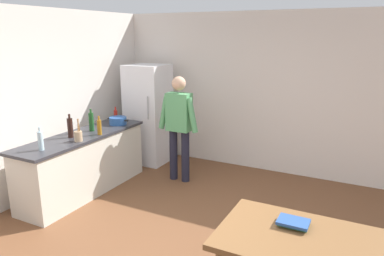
{
  "coord_description": "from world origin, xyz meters",
  "views": [
    {
      "loc": [
        1.75,
        -2.99,
        2.33
      ],
      "look_at": [
        -0.41,
        1.24,
        1.09
      ],
      "focal_mm": 33.73,
      "sensor_mm": 36.0,
      "label": 1
    }
  ],
  "objects_px": {
    "dining_table": "(305,247)",
    "bottle_beer_brown": "(70,127)",
    "bottle_sauce_red": "(116,115)",
    "bottle_oil_amber": "(99,127)",
    "cooking_pot": "(118,121)",
    "bottle_wine_dark": "(70,127)",
    "utensil_jar": "(78,136)",
    "bottle_wine_green": "(91,122)",
    "refrigerator": "(148,114)",
    "person": "(179,122)",
    "book_stack": "(293,223)",
    "bottle_water_clear": "(41,141)"
  },
  "relations": [
    {
      "from": "cooking_pot",
      "to": "bottle_wine_green",
      "type": "bearing_deg",
      "value": -100.59
    },
    {
      "from": "cooking_pot",
      "to": "utensil_jar",
      "type": "distance_m",
      "value": 1.02
    },
    {
      "from": "person",
      "to": "bottle_wine_green",
      "type": "height_order",
      "value": "person"
    },
    {
      "from": "bottle_oil_amber",
      "to": "bottle_wine_green",
      "type": "bearing_deg",
      "value": 155.95
    },
    {
      "from": "bottle_oil_amber",
      "to": "bottle_beer_brown",
      "type": "distance_m",
      "value": 0.43
    },
    {
      "from": "bottle_beer_brown",
      "to": "bottle_water_clear",
      "type": "relative_size",
      "value": 0.87
    },
    {
      "from": "utensil_jar",
      "to": "book_stack",
      "type": "distance_m",
      "value": 3.14
    },
    {
      "from": "bottle_sauce_red",
      "to": "bottle_beer_brown",
      "type": "xyz_separation_m",
      "value": [
        -0.05,
        -0.98,
        0.01
      ]
    },
    {
      "from": "bottle_water_clear",
      "to": "book_stack",
      "type": "relative_size",
      "value": 1.16
    },
    {
      "from": "dining_table",
      "to": "utensil_jar",
      "type": "relative_size",
      "value": 4.37
    },
    {
      "from": "dining_table",
      "to": "bottle_wine_green",
      "type": "bearing_deg",
      "value": 158.68
    },
    {
      "from": "bottle_wine_green",
      "to": "book_stack",
      "type": "height_order",
      "value": "bottle_wine_green"
    },
    {
      "from": "utensil_jar",
      "to": "bottle_wine_dark",
      "type": "bearing_deg",
      "value": 158.19
    },
    {
      "from": "dining_table",
      "to": "bottle_water_clear",
      "type": "bearing_deg",
      "value": 174.49
    },
    {
      "from": "cooking_pot",
      "to": "bottle_beer_brown",
      "type": "xyz_separation_m",
      "value": [
        -0.24,
        -0.8,
        0.05
      ]
    },
    {
      "from": "utensil_jar",
      "to": "person",
      "type": "bearing_deg",
      "value": 57.43
    },
    {
      "from": "cooking_pot",
      "to": "bottle_beer_brown",
      "type": "bearing_deg",
      "value": -106.73
    },
    {
      "from": "utensil_jar",
      "to": "bottle_oil_amber",
      "type": "xyz_separation_m",
      "value": [
        0.03,
        0.39,
        0.04
      ]
    },
    {
      "from": "refrigerator",
      "to": "utensil_jar",
      "type": "xyz_separation_m",
      "value": [
        0.11,
        -1.87,
        0.08
      ]
    },
    {
      "from": "refrigerator",
      "to": "person",
      "type": "relative_size",
      "value": 1.06
    },
    {
      "from": "person",
      "to": "cooking_pot",
      "type": "bearing_deg",
      "value": -162.61
    },
    {
      "from": "cooking_pot",
      "to": "bottle_water_clear",
      "type": "distance_m",
      "value": 1.52
    },
    {
      "from": "refrigerator",
      "to": "book_stack",
      "type": "relative_size",
      "value": 6.95
    },
    {
      "from": "book_stack",
      "to": "dining_table",
      "type": "bearing_deg",
      "value": -49.67
    },
    {
      "from": "bottle_wine_dark",
      "to": "bottle_oil_amber",
      "type": "bearing_deg",
      "value": 47.89
    },
    {
      "from": "dining_table",
      "to": "cooking_pot",
      "type": "xyz_separation_m",
      "value": [
        -3.32,
        1.84,
        0.29
      ]
    },
    {
      "from": "refrigerator",
      "to": "cooking_pot",
      "type": "height_order",
      "value": "refrigerator"
    },
    {
      "from": "person",
      "to": "bottle_oil_amber",
      "type": "distance_m",
      "value": 1.23
    },
    {
      "from": "bottle_sauce_red",
      "to": "bottle_oil_amber",
      "type": "relative_size",
      "value": 0.86
    },
    {
      "from": "bottle_oil_amber",
      "to": "book_stack",
      "type": "distance_m",
      "value": 3.22
    },
    {
      "from": "bottle_wine_green",
      "to": "bottle_water_clear",
      "type": "relative_size",
      "value": 1.13
    },
    {
      "from": "bottle_wine_dark",
      "to": "bottle_sauce_red",
      "type": "distance_m",
      "value": 1.11
    },
    {
      "from": "cooking_pot",
      "to": "bottle_beer_brown",
      "type": "relative_size",
      "value": 1.54
    },
    {
      "from": "dining_table",
      "to": "bottle_wine_green",
      "type": "xyz_separation_m",
      "value": [
        -3.41,
        1.33,
        0.37
      ]
    },
    {
      "from": "refrigerator",
      "to": "bottle_sauce_red",
      "type": "distance_m",
      "value": 0.71
    },
    {
      "from": "bottle_wine_dark",
      "to": "person",
      "type": "bearing_deg",
      "value": 48.53
    },
    {
      "from": "person",
      "to": "bottle_sauce_red",
      "type": "relative_size",
      "value": 7.08
    },
    {
      "from": "refrigerator",
      "to": "bottle_wine_green",
      "type": "xyz_separation_m",
      "value": [
        -0.11,
        -1.37,
        0.15
      ]
    },
    {
      "from": "utensil_jar",
      "to": "bottle_water_clear",
      "type": "relative_size",
      "value": 1.07
    },
    {
      "from": "bottle_sauce_red",
      "to": "cooking_pot",
      "type": "bearing_deg",
      "value": -43.92
    },
    {
      "from": "bottle_wine_dark",
      "to": "bottle_sauce_red",
      "type": "xyz_separation_m",
      "value": [
        -0.08,
        1.1,
        -0.05
      ]
    },
    {
      "from": "dining_table",
      "to": "bottle_beer_brown",
      "type": "xyz_separation_m",
      "value": [
        -3.56,
        1.05,
        0.33
      ]
    },
    {
      "from": "book_stack",
      "to": "bottle_oil_amber",
      "type": "bearing_deg",
      "value": 160.69
    },
    {
      "from": "bottle_wine_green",
      "to": "bottle_water_clear",
      "type": "height_order",
      "value": "bottle_wine_green"
    },
    {
      "from": "bottle_oil_amber",
      "to": "bottle_water_clear",
      "type": "bearing_deg",
      "value": -100.74
    },
    {
      "from": "bottle_wine_dark",
      "to": "bottle_beer_brown",
      "type": "bearing_deg",
      "value": 135.12
    },
    {
      "from": "bottle_oil_amber",
      "to": "bottle_beer_brown",
      "type": "relative_size",
      "value": 1.08
    },
    {
      "from": "bottle_sauce_red",
      "to": "bottle_water_clear",
      "type": "height_order",
      "value": "bottle_water_clear"
    },
    {
      "from": "dining_table",
      "to": "bottle_wine_green",
      "type": "distance_m",
      "value": 3.68
    },
    {
      "from": "dining_table",
      "to": "bottle_beer_brown",
      "type": "bearing_deg",
      "value": 163.59
    }
  ]
}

